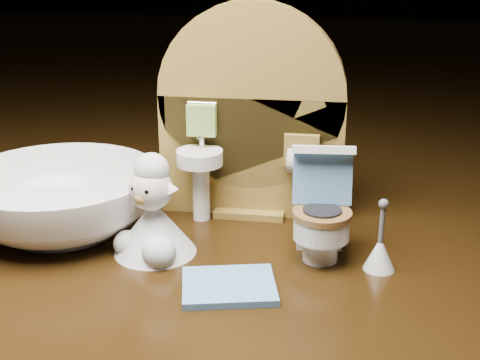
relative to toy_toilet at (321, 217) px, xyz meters
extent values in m
cube|color=black|center=(-0.05, 0.00, -0.08)|extent=(2.50, 2.50, 0.10)
cube|color=olive|center=(-0.05, 0.06, 0.02)|extent=(0.13, 0.02, 0.09)
cylinder|color=olive|center=(-0.05, 0.06, 0.06)|extent=(0.13, 0.02, 0.13)
cube|color=olive|center=(-0.05, 0.06, -0.02)|extent=(0.05, 0.04, 0.01)
cylinder|color=white|center=(-0.09, 0.04, 0.00)|extent=(0.01, 0.01, 0.04)
cylinder|color=white|center=(-0.09, 0.04, 0.02)|extent=(0.03, 0.03, 0.01)
cylinder|color=silver|center=(-0.09, 0.05, 0.03)|extent=(0.00, 0.00, 0.01)
cube|color=#8FB852|center=(-0.09, 0.05, 0.04)|extent=(0.02, 0.01, 0.02)
cube|color=olive|center=(-0.02, 0.05, 0.03)|extent=(0.02, 0.01, 0.02)
cylinder|color=beige|center=(-0.02, 0.05, 0.02)|extent=(0.02, 0.02, 0.02)
cylinder|color=white|center=(0.00, -0.01, -0.02)|extent=(0.02, 0.02, 0.02)
cylinder|color=white|center=(0.00, -0.01, 0.00)|extent=(0.03, 0.03, 0.01)
cylinder|color=brown|center=(0.00, -0.01, 0.01)|extent=(0.04, 0.04, 0.00)
cube|color=white|center=(0.00, 0.01, 0.00)|extent=(0.03, 0.02, 0.04)
cube|color=#578ABB|center=(0.00, 0.01, 0.03)|extent=(0.04, 0.02, 0.04)
cube|color=white|center=(0.00, 0.00, 0.04)|extent=(0.04, 0.01, 0.01)
cylinder|color=#97BE30|center=(0.01, 0.01, 0.02)|extent=(0.01, 0.01, 0.01)
cube|color=#578ABB|center=(-0.05, -0.05, -0.02)|extent=(0.06, 0.05, 0.00)
cone|color=white|center=(0.04, -0.01, -0.02)|extent=(0.02, 0.02, 0.02)
cylinder|color=#59595B|center=(0.04, -0.01, 0.00)|extent=(0.00, 0.00, 0.02)
sphere|color=#59595B|center=(0.04, -0.01, 0.02)|extent=(0.01, 0.01, 0.01)
cone|color=silver|center=(-0.10, -0.01, -0.01)|extent=(0.05, 0.05, 0.04)
sphere|color=silver|center=(-0.10, -0.03, -0.02)|extent=(0.02, 0.02, 0.02)
sphere|color=silver|center=(-0.12, -0.02, -0.02)|extent=(0.02, 0.02, 0.02)
sphere|color=silver|center=(-0.10, -0.01, 0.02)|extent=(0.03, 0.03, 0.03)
sphere|color=tan|center=(-0.11, -0.02, 0.01)|extent=(0.01, 0.01, 0.01)
sphere|color=silver|center=(-0.10, -0.01, 0.03)|extent=(0.02, 0.02, 0.02)
cone|color=silver|center=(-0.12, -0.01, 0.02)|extent=(0.01, 0.01, 0.01)
cone|color=silver|center=(-0.09, -0.02, 0.02)|extent=(0.01, 0.01, 0.01)
sphere|color=black|center=(-0.11, -0.02, 0.02)|extent=(0.00, 0.00, 0.00)
sphere|color=black|center=(-0.10, -0.03, 0.02)|extent=(0.00, 0.00, 0.00)
imported|color=white|center=(-0.18, 0.01, -0.01)|extent=(0.13, 0.13, 0.04)
camera|label=1|loc=(0.01, -0.38, 0.17)|focal=50.00mm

